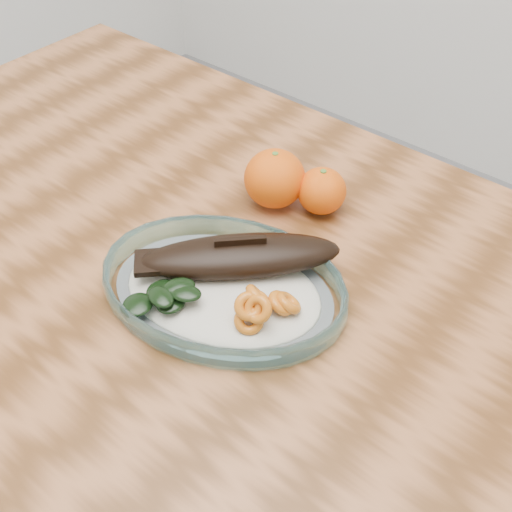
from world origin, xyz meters
The scene contains 4 objects.
dining_table centered at (0.00, 0.00, 0.65)m, with size 1.20×0.80×0.75m.
plated_meal centered at (0.10, -0.01, 0.77)m, with size 0.66×0.66×0.08m.
orange_left centered at (0.04, 0.16, 0.79)m, with size 0.08×0.08×0.08m, color #DE4804.
orange_right centered at (0.09, 0.19, 0.78)m, with size 0.06×0.06×0.06m, color #DE4804.
Camera 1 is at (0.45, -0.38, 1.30)m, focal length 45.00 mm.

